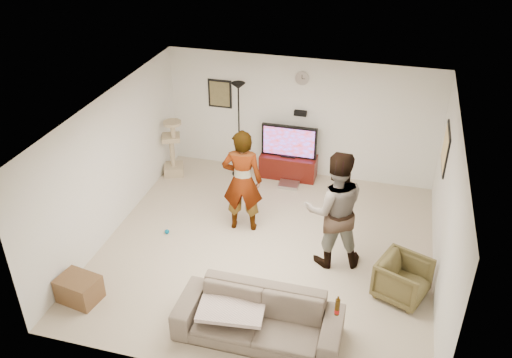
% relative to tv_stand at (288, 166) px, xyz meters
% --- Properties ---
extents(floor, '(5.50, 5.50, 0.02)m').
position_rel_tv_stand_xyz_m(floor, '(0.17, -2.50, -0.25)').
color(floor, tan).
rests_on(floor, ground).
extents(ceiling, '(5.50, 5.50, 0.02)m').
position_rel_tv_stand_xyz_m(ceiling, '(0.17, -2.50, 2.27)').
color(ceiling, white).
rests_on(ceiling, wall_back).
extents(wall_back, '(5.50, 0.04, 2.50)m').
position_rel_tv_stand_xyz_m(wall_back, '(0.17, 0.25, 1.01)').
color(wall_back, white).
rests_on(wall_back, floor).
extents(wall_front, '(5.50, 0.04, 2.50)m').
position_rel_tv_stand_xyz_m(wall_front, '(0.17, -5.25, 1.01)').
color(wall_front, white).
rests_on(wall_front, floor).
extents(wall_left, '(0.04, 5.50, 2.50)m').
position_rel_tv_stand_xyz_m(wall_left, '(-2.58, -2.50, 1.01)').
color(wall_left, white).
rests_on(wall_left, floor).
extents(wall_right, '(0.04, 5.50, 2.50)m').
position_rel_tv_stand_xyz_m(wall_right, '(2.92, -2.50, 1.01)').
color(wall_right, white).
rests_on(wall_right, floor).
extents(wall_clock, '(0.26, 0.04, 0.26)m').
position_rel_tv_stand_xyz_m(wall_clock, '(0.17, 0.22, 1.86)').
color(wall_clock, white).
rests_on(wall_clock, wall_back).
extents(wall_speaker, '(0.25, 0.10, 0.10)m').
position_rel_tv_stand_xyz_m(wall_speaker, '(0.17, 0.19, 1.14)').
color(wall_speaker, black).
rests_on(wall_speaker, wall_back).
extents(picture_back, '(0.42, 0.03, 0.52)m').
position_rel_tv_stand_xyz_m(picture_back, '(-1.53, 0.23, 1.36)').
color(picture_back, brown).
rests_on(picture_back, wall_back).
extents(picture_right, '(0.03, 0.78, 0.62)m').
position_rel_tv_stand_xyz_m(picture_right, '(2.90, -0.90, 1.26)').
color(picture_right, '#FFC77C').
rests_on(picture_right, wall_right).
extents(tv_stand, '(1.16, 0.45, 0.49)m').
position_rel_tv_stand_xyz_m(tv_stand, '(0.00, 0.00, 0.00)').
color(tv_stand, '#3E0D08').
rests_on(tv_stand, floor).
extents(console_box, '(0.40, 0.30, 0.07)m').
position_rel_tv_stand_xyz_m(console_box, '(0.10, -0.40, -0.21)').
color(console_box, '#B3B3B5').
rests_on(console_box, floor).
extents(tv, '(1.13, 0.08, 0.67)m').
position_rel_tv_stand_xyz_m(tv, '(0.00, 0.00, 0.58)').
color(tv, black).
rests_on(tv, tv_stand).
extents(tv_screen, '(1.04, 0.01, 0.59)m').
position_rel_tv_stand_xyz_m(tv_screen, '(0.00, -0.04, 0.58)').
color(tv_screen, '#6355EB').
rests_on(tv_screen, tv).
extents(floor_lamp, '(0.32, 0.32, 2.03)m').
position_rel_tv_stand_xyz_m(floor_lamp, '(-1.01, -0.17, 0.77)').
color(floor_lamp, black).
rests_on(floor_lamp, floor).
extents(cat_tree, '(0.52, 0.52, 1.24)m').
position_rel_tv_stand_xyz_m(cat_tree, '(-2.36, -0.52, 0.38)').
color(cat_tree, tan).
rests_on(cat_tree, floor).
extents(person_left, '(0.76, 0.56, 1.92)m').
position_rel_tv_stand_xyz_m(person_left, '(-0.40, -1.99, 0.72)').
color(person_left, '#9894A4').
rests_on(person_left, floor).
extents(person_right, '(1.15, 1.00, 2.01)m').
position_rel_tv_stand_xyz_m(person_right, '(1.27, -2.53, 0.76)').
color(person_right, navy).
rests_on(person_right, floor).
extents(sofa, '(2.28, 0.89, 0.67)m').
position_rel_tv_stand_xyz_m(sofa, '(0.55, -4.44, 0.09)').
color(sofa, '#64584C').
rests_on(sofa, floor).
extents(throw_blanket, '(0.97, 0.80, 0.06)m').
position_rel_tv_stand_xyz_m(throw_blanket, '(0.18, -4.44, 0.21)').
color(throw_blanket, beige).
rests_on(throw_blanket, sofa).
extents(beer_bottle, '(0.06, 0.06, 0.25)m').
position_rel_tv_stand_xyz_m(beer_bottle, '(1.60, -4.44, 0.55)').
color(beer_bottle, '#3F2707').
rests_on(beer_bottle, sofa).
extents(armchair, '(0.93, 0.92, 0.66)m').
position_rel_tv_stand_xyz_m(armchair, '(2.43, -3.09, 0.09)').
color(armchair, brown).
rests_on(armchair, floor).
extents(side_table, '(0.66, 0.54, 0.40)m').
position_rel_tv_stand_xyz_m(side_table, '(-2.23, -4.45, -0.04)').
color(side_table, brown).
rests_on(side_table, floor).
extents(toy_ball, '(0.08, 0.08, 0.08)m').
position_rel_tv_stand_xyz_m(toy_ball, '(-1.64, -2.56, -0.20)').
color(toy_ball, '#01608B').
rests_on(toy_ball, floor).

